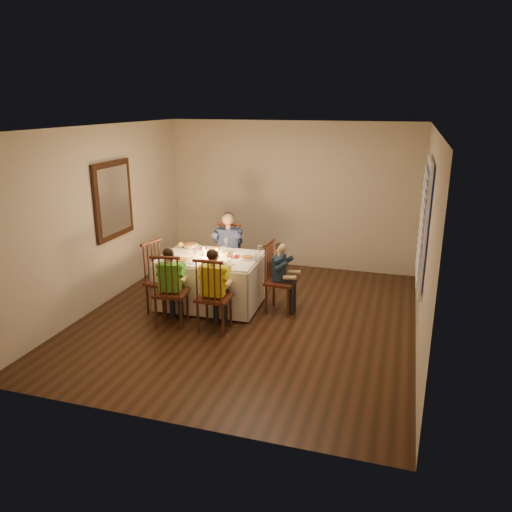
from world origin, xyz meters
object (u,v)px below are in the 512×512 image
(adult, at_px, (229,287))
(serving_bowl, at_px, (190,246))
(chair_near_right, at_px, (215,329))
(dining_table, at_px, (211,271))
(child_green, at_px, (173,324))
(chair_extra, at_px, (165,312))
(chair_adult, at_px, (229,287))
(chair_near_left, at_px, (173,324))
(child_teal, at_px, (280,311))
(child_yellow, at_px, (215,329))
(chair_end, at_px, (280,311))

(adult, distance_m, serving_bowl, 1.02)
(chair_near_right, bearing_deg, dining_table, -66.37)
(child_green, bearing_deg, chair_extra, -59.48)
(chair_near_right, relative_size, child_green, 0.95)
(chair_adult, height_order, chair_near_left, same)
(chair_near_left, distance_m, adult, 1.59)
(chair_near_left, height_order, adult, adult)
(chair_near_left, relative_size, child_teal, 1.00)
(dining_table, relative_size, child_yellow, 1.32)
(dining_table, bearing_deg, chair_adult, 88.94)
(chair_near_left, bearing_deg, chair_extra, -59.48)
(child_yellow, bearing_deg, chair_near_right, 180.00)
(dining_table, distance_m, chair_near_left, 0.99)
(child_teal, bearing_deg, chair_near_right, 144.04)
(chair_near_right, relative_size, serving_bowl, 4.45)
(chair_near_right, distance_m, child_green, 0.62)
(chair_near_right, bearing_deg, chair_adult, -77.94)
(chair_end, distance_m, child_green, 1.56)
(dining_table, bearing_deg, chair_near_right, -67.03)
(adult, xyz_separation_m, child_yellow, (0.37, -1.56, 0.00))
(child_green, distance_m, serving_bowl, 1.37)
(chair_end, bearing_deg, serving_bowl, 83.95)
(chair_extra, bearing_deg, chair_end, -59.52)
(chair_near_right, bearing_deg, adult, -77.94)
(chair_near_left, xyz_separation_m, serving_bowl, (-0.20, 1.10, 0.78))
(chair_adult, bearing_deg, chair_extra, -122.91)
(dining_table, relative_size, chair_adult, 1.44)
(chair_adult, xyz_separation_m, chair_near_right, (0.37, -1.56, 0.00))
(chair_adult, relative_size, chair_near_left, 1.00)
(chair_near_left, height_order, child_yellow, child_yellow)
(chair_near_right, distance_m, chair_end, 1.09)
(adult, bearing_deg, child_yellow, -86.37)
(dining_table, distance_m, child_teal, 1.18)
(dining_table, height_order, chair_extra, dining_table)
(chair_end, height_order, chair_extra, chair_extra)
(child_teal, bearing_deg, chair_near_left, 126.51)
(chair_adult, distance_m, chair_near_right, 1.61)
(dining_table, bearing_deg, serving_bowl, 143.31)
(dining_table, distance_m, chair_near_right, 1.01)
(chair_near_left, bearing_deg, child_teal, -156.50)
(child_green, relative_size, child_yellow, 0.97)
(chair_near_left, bearing_deg, chair_near_right, 171.37)
(chair_near_right, bearing_deg, child_teal, -130.44)
(dining_table, bearing_deg, chair_end, 1.93)
(chair_extra, height_order, child_teal, chair_extra)
(child_yellow, distance_m, child_teal, 1.09)
(dining_table, bearing_deg, child_yellow, -67.03)
(chair_end, height_order, serving_bowl, serving_bowl)
(chair_end, height_order, adult, adult)
(chair_end, bearing_deg, child_green, 126.51)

